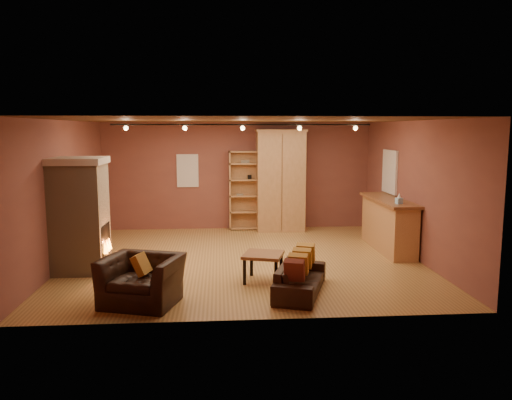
{
  "coord_description": "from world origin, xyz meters",
  "views": [
    {
      "loc": [
        -0.48,
        -9.87,
        2.63
      ],
      "look_at": [
        0.27,
        0.2,
        1.19
      ],
      "focal_mm": 35.0,
      "sensor_mm": 36.0,
      "label": 1
    }
  ],
  "objects": [
    {
      "name": "armoire",
      "position": [
        1.11,
        2.92,
        1.31
      ],
      "size": [
        1.28,
        0.73,
        2.62
      ],
      "color": "tan",
      "rests_on": "floor"
    },
    {
      "name": "loveseat",
      "position": [
        0.81,
        -2.14,
        0.34
      ],
      "size": [
        0.97,
        1.69,
        0.71
      ],
      "rotation": [
        0.0,
        0.0,
        1.24
      ],
      "color": "black",
      "rests_on": "floor"
    },
    {
      "name": "coffee_table",
      "position": [
        0.27,
        -1.47,
        0.42
      ],
      "size": [
        0.81,
        0.81,
        0.49
      ],
      "rotation": [
        0.0,
        0.0,
        -0.29
      ],
      "color": "brown",
      "rests_on": "floor"
    },
    {
      "name": "left_wall",
      "position": [
        -3.5,
        0.0,
        1.4
      ],
      "size": [
        0.02,
        6.5,
        2.8
      ],
      "primitive_type": "cube",
      "color": "brown",
      "rests_on": "floor"
    },
    {
      "name": "back_window",
      "position": [
        -1.3,
        3.23,
        1.55
      ],
      "size": [
        0.56,
        0.04,
        0.86
      ],
      "primitive_type": "cube",
      "color": "silver",
      "rests_on": "back_wall"
    },
    {
      "name": "bar_counter",
      "position": [
        3.2,
        0.6,
        0.57
      ],
      "size": [
        0.63,
        2.36,
        1.13
      ],
      "color": "tan",
      "rests_on": "floor"
    },
    {
      "name": "bookcase",
      "position": [
        0.2,
        3.14,
        1.05
      ],
      "size": [
        0.85,
        0.33,
        2.07
      ],
      "color": "tan",
      "rests_on": "floor"
    },
    {
      "name": "track_rail",
      "position": [
        0.0,
        0.2,
        2.69
      ],
      "size": [
        5.2,
        0.09,
        0.13
      ],
      "color": "black",
      "rests_on": "ceiling"
    },
    {
      "name": "ceiling",
      "position": [
        0.0,
        0.0,
        2.8
      ],
      "size": [
        7.0,
        7.0,
        0.0
      ],
      "primitive_type": "plane",
      "rotation": [
        3.14,
        0.0,
        0.0
      ],
      "color": "#57371B",
      "rests_on": "back_wall"
    },
    {
      "name": "fireplace",
      "position": [
        -3.04,
        -0.6,
        1.06
      ],
      "size": [
        1.01,
        0.98,
        2.12
      ],
      "color": "tan",
      "rests_on": "floor"
    },
    {
      "name": "right_window",
      "position": [
        3.47,
        1.4,
        1.65
      ],
      "size": [
        0.05,
        0.9,
        1.0
      ],
      "primitive_type": "cube",
      "color": "silver",
      "rests_on": "right_wall"
    },
    {
      "name": "right_wall",
      "position": [
        3.5,
        0.0,
        1.4
      ],
      "size": [
        0.02,
        6.5,
        2.8
      ],
      "primitive_type": "cube",
      "color": "brown",
      "rests_on": "floor"
    },
    {
      "name": "floor",
      "position": [
        0.0,
        0.0,
        0.0
      ],
      "size": [
        7.0,
        7.0,
        0.0
      ],
      "primitive_type": "plane",
      "color": "olive",
      "rests_on": "ground"
    },
    {
      "name": "tissue_box",
      "position": [
        3.15,
        -0.13,
        1.22
      ],
      "size": [
        0.14,
        0.14,
        0.22
      ],
      "rotation": [
        0.0,
        0.0,
        0.19
      ],
      "color": "#8FC3E5",
      "rests_on": "bar_counter"
    },
    {
      "name": "armchair",
      "position": [
        -1.67,
        -2.46,
        0.49
      ],
      "size": [
        1.28,
        1.01,
        0.98
      ],
      "rotation": [
        0.0,
        0.0,
        -0.29
      ],
      "color": "black",
      "rests_on": "floor"
    },
    {
      "name": "back_wall",
      "position": [
        0.0,
        3.25,
        1.4
      ],
      "size": [
        7.0,
        0.02,
        2.8
      ],
      "primitive_type": "cube",
      "color": "brown",
      "rests_on": "floor"
    }
  ]
}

